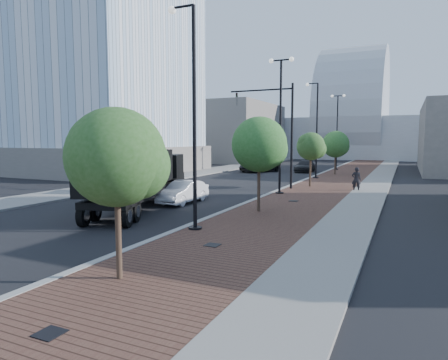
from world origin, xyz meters
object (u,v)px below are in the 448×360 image
at_px(white_sedan, 183,192).
at_px(dark_car_mid, 259,166).
at_px(dump_truck, 151,179).
at_px(pedestrian, 356,179).

relative_size(white_sedan, dark_car_mid, 0.75).
height_order(dump_truck, pedestrian, dump_truck).
xyz_separation_m(dump_truck, white_sedan, (2.22, 0.15, -0.68)).
xyz_separation_m(white_sedan, dark_car_mid, (-3.57, 23.56, 0.09)).
distance_m(white_sedan, dark_car_mid, 23.83).
xyz_separation_m(dump_truck, pedestrian, (11.13, 9.87, -0.44)).
bearing_deg(pedestrian, dump_truck, 32.07).
distance_m(dump_truck, white_sedan, 2.32).
distance_m(dump_truck, dark_car_mid, 23.75).
height_order(white_sedan, pedestrian, pedestrian).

